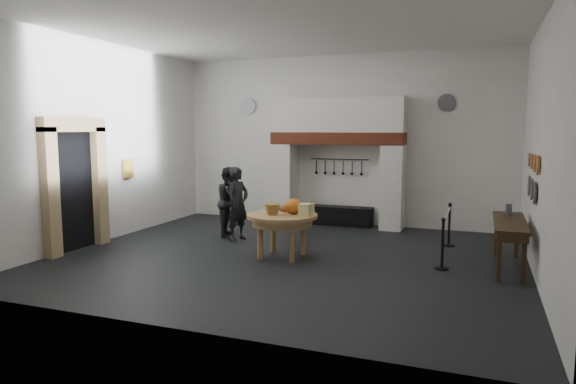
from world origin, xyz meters
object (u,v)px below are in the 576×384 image
at_px(work_table, 282,216).
at_px(side_table, 510,222).
at_px(barrier_post_far, 449,226).
at_px(iron_range, 337,216).
at_px(visitor_far, 230,201).
at_px(barrier_post_near, 443,245).
at_px(visitor_near, 238,204).

xyz_separation_m(work_table, side_table, (4.21, 0.67, 0.03)).
xyz_separation_m(side_table, barrier_post_far, (-1.14, 1.54, -0.42)).
bearing_deg(iron_range, visitor_far, -132.77).
bearing_deg(work_table, iron_range, 88.35).
height_order(work_table, barrier_post_near, barrier_post_near).
xyz_separation_m(visitor_near, barrier_post_near, (4.62, -0.93, -0.40)).
xyz_separation_m(work_table, visitor_near, (-1.54, 1.14, 0.01)).
bearing_deg(visitor_far, side_table, -118.93).
relative_size(visitor_near, visitor_far, 1.02).
bearing_deg(work_table, visitor_far, 141.60).
distance_m(side_table, barrier_post_near, 1.30).
bearing_deg(visitor_far, visitor_near, -155.84).
bearing_deg(barrier_post_near, side_table, 22.03).
distance_m(visitor_far, barrier_post_far, 5.07).
bearing_deg(visitor_near, barrier_post_near, -84.57).
height_order(visitor_near, side_table, visitor_near).
bearing_deg(side_table, barrier_post_near, -157.97).
bearing_deg(barrier_post_far, iron_range, 152.37).
relative_size(work_table, barrier_post_far, 1.57).
height_order(visitor_far, barrier_post_far, visitor_far).
distance_m(iron_range, work_table, 3.81).
relative_size(iron_range, visitor_near, 1.12).
bearing_deg(barrier_post_far, barrier_post_near, -90.00).
bearing_deg(work_table, barrier_post_far, 35.68).
height_order(iron_range, barrier_post_far, barrier_post_far).
height_order(visitor_near, barrier_post_near, visitor_near).
bearing_deg(work_table, barrier_post_near, 3.84).
bearing_deg(barrier_post_far, work_table, -144.32).
distance_m(iron_range, visitor_near, 3.15).
distance_m(iron_range, barrier_post_far, 3.35).
relative_size(iron_range, work_table, 1.34).
relative_size(work_table, visitor_near, 0.84).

